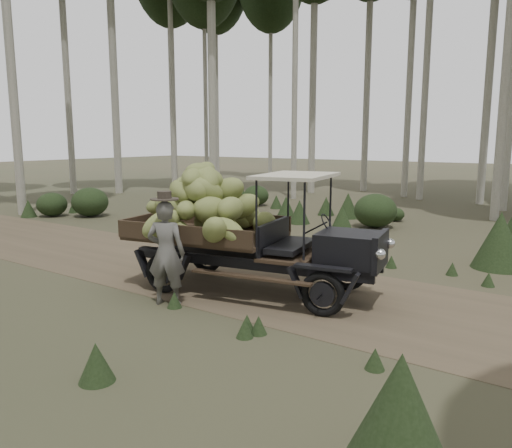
# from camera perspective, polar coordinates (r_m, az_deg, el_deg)

# --- Properties ---
(ground) EXTENTS (120.00, 120.00, 0.00)m
(ground) POSITION_cam_1_polar(r_m,az_deg,el_deg) (11.26, -4.22, -5.85)
(ground) COLOR #473D2B
(ground) RESTS_ON ground
(dirt_track) EXTENTS (70.00, 4.00, 0.01)m
(dirt_track) POSITION_cam_1_polar(r_m,az_deg,el_deg) (11.25, -4.22, -5.83)
(dirt_track) COLOR brown
(dirt_track) RESTS_ON ground
(banana_truck) EXTENTS (5.38, 3.02, 2.65)m
(banana_truck) POSITION_cam_1_polar(r_m,az_deg,el_deg) (9.99, -3.54, 1.19)
(banana_truck) COLOR black
(banana_truck) RESTS_ON ground
(farmer) EXTENTS (0.83, 0.72, 2.09)m
(farmer) POSITION_cam_1_polar(r_m,az_deg,el_deg) (9.21, -10.23, -3.14)
(farmer) COLOR #585550
(farmer) RESTS_ON ground
(undergrowth) EXTENTS (21.80, 22.08, 1.40)m
(undergrowth) POSITION_cam_1_polar(r_m,az_deg,el_deg) (12.98, -4.29, -1.34)
(undergrowth) COLOR #233319
(undergrowth) RESTS_ON ground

